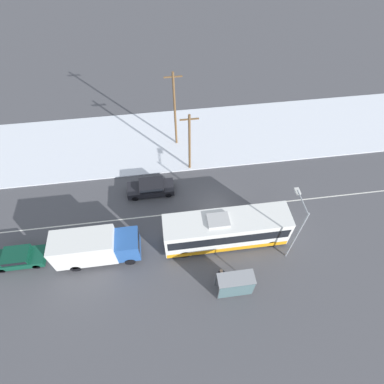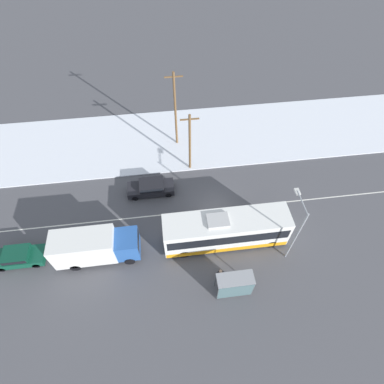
{
  "view_description": "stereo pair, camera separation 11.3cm",
  "coord_description": "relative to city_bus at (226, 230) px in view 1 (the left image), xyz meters",
  "views": [
    {
      "loc": [
        -4.37,
        -16.18,
        24.22
      ],
      "look_at": [
        -2.06,
        1.34,
        1.4
      ],
      "focal_mm": 28.0,
      "sensor_mm": 36.0,
      "label": 1
    },
    {
      "loc": [
        -4.26,
        -16.2,
        24.22
      ],
      "look_at": [
        -2.06,
        1.34,
        1.4
      ],
      "focal_mm": 28.0,
      "sensor_mm": 36.0,
      "label": 2
    }
  ],
  "objects": [
    {
      "name": "sedan_car",
      "position": [
        -6.29,
        6.36,
        -0.95
      ],
      "size": [
        4.62,
        1.8,
        1.49
      ],
      "rotation": [
        0.0,
        0.0,
        3.14
      ],
      "color": "black",
      "rests_on": "ground_plane"
    },
    {
      "name": "ground_plane",
      "position": [
        -0.29,
        3.43,
        -1.76
      ],
      "size": [
        120.0,
        120.0,
        0.0
      ],
      "primitive_type": "plane",
      "color": "#4C4C51"
    },
    {
      "name": "bus_shelter",
      "position": [
        -0.2,
        -4.88,
        -0.08
      ],
      "size": [
        2.87,
        1.2,
        2.4
      ],
      "color": "gray",
      "rests_on": "ground_plane"
    },
    {
      "name": "box_truck",
      "position": [
        -11.19,
        -0.19,
        0.02
      ],
      "size": [
        7.04,
        2.3,
        3.25
      ],
      "color": "silver",
      "rests_on": "ground_plane"
    },
    {
      "name": "utility_pole_roadside",
      "position": [
        -2.01,
        9.18,
        1.98
      ],
      "size": [
        1.8,
        0.24,
        7.12
      ],
      "color": "brown",
      "rests_on": "ground_plane"
    },
    {
      "name": "pedestrian_at_stop",
      "position": [
        -1.08,
        -3.53,
        -0.76
      ],
      "size": [
        0.59,
        0.26,
        1.63
      ],
      "color": "#23232D",
      "rests_on": "ground_plane"
    },
    {
      "name": "lane_marking_center",
      "position": [
        -0.29,
        3.43,
        -1.76
      ],
      "size": [
        60.0,
        0.12,
        0.0
      ],
      "color": "silver",
      "rests_on": "ground_plane"
    },
    {
      "name": "city_bus",
      "position": [
        0.0,
        0.0,
        0.0
      ],
      "size": [
        10.76,
        2.57,
        3.61
      ],
      "color": "white",
      "rests_on": "ground_plane"
    },
    {
      "name": "utility_pole_snowlot",
      "position": [
        -3.04,
        13.27,
        2.93
      ],
      "size": [
        1.8,
        0.24,
        9.0
      ],
      "color": "brown",
      "rests_on": "ground_plane"
    },
    {
      "name": "snow_lot",
      "position": [
        -0.29,
        14.04,
        -1.7
      ],
      "size": [
        80.0,
        10.46,
        0.12
      ],
      "color": "silver",
      "rests_on": "ground_plane"
    },
    {
      "name": "parked_car_near_truck",
      "position": [
        -17.78,
        0.23,
        -0.98
      ],
      "size": [
        4.14,
        1.8,
        1.41
      ],
      "color": "#0F4733",
      "rests_on": "ground_plane"
    },
    {
      "name": "streetlamp",
      "position": [
        5.03,
        -1.72,
        2.52
      ],
      "size": [
        0.36,
        2.55,
        6.68
      ],
      "color": "#9EA3A8",
      "rests_on": "ground_plane"
    }
  ]
}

